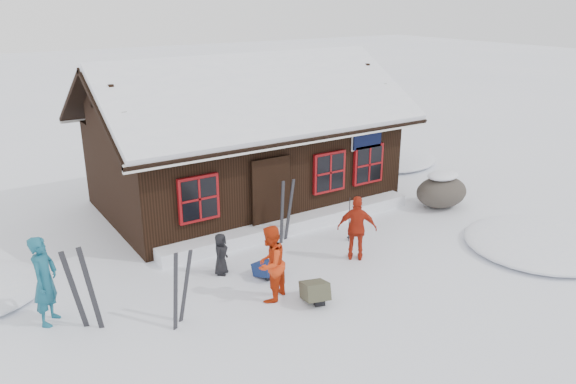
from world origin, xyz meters
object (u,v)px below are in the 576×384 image
skier_orange_right (357,228)px  ski_pair_left (181,290)px  skier_teal (45,280)px  backpack_blue (266,271)px  skier_crouched (221,254)px  boulder (442,191)px  backpack_olive (315,294)px  ski_poles (351,220)px  skier_orange_left (270,264)px

skier_orange_right → ski_pair_left: 4.57m
skier_teal → backpack_blue: 4.52m
skier_crouched → ski_pair_left: 2.08m
boulder → backpack_blue: (-6.64, -1.00, -0.34)m
skier_crouched → backpack_olive: skier_crouched is taller
ski_pair_left → ski_poles: size_ratio=1.27×
skier_teal → skier_orange_right: skier_teal is taller
skier_orange_left → ski_pair_left: size_ratio=1.07×
ski_pair_left → ski_poles: 5.30m
skier_orange_right → backpack_olive: (-1.99, -1.09, -0.61)m
boulder → backpack_blue: boulder is taller
ski_poles → backpack_blue: (-2.86, -0.57, -0.41)m
ski_poles → backpack_blue: ski_poles is taller
skier_orange_right → boulder: 4.59m
boulder → ski_poles: size_ratio=1.39×
backpack_olive → skier_crouched: bearing=132.9°
skier_teal → skier_crouched: skier_teal is taller
skier_crouched → ski_pair_left: ski_pair_left is taller
skier_orange_right → skier_orange_left: bearing=51.6°
skier_teal → backpack_blue: (4.40, -0.71, -0.74)m
backpack_olive → skier_orange_right: bearing=45.8°
boulder → ski_pair_left: bearing=-169.3°
skier_teal → ski_poles: skier_teal is taller
skier_orange_right → ski_pair_left: bearing=45.3°
boulder → ski_poles: 3.80m
skier_teal → skier_crouched: bearing=-53.6°
backpack_blue → skier_teal: bearing=162.7°
skier_orange_left → ski_poles: skier_orange_left is taller
boulder → backpack_blue: 6.72m
skier_crouched → backpack_blue: size_ratio=1.80×
skier_teal → backpack_olive: 5.21m
skier_teal → backpack_blue: size_ratio=3.29×
skier_orange_right → skier_crouched: bearing=21.8°
boulder → backpack_blue: size_ratio=3.05×
skier_orange_right → skier_crouched: (-3.03, 1.06, -0.30)m
ski_poles → backpack_blue: bearing=-168.8°
skier_orange_right → ski_pair_left: size_ratio=1.05×
boulder → backpack_olive: bearing=-158.9°
skier_crouched → ski_poles: size_ratio=0.82×
skier_orange_left → skier_orange_right: skier_orange_left is taller
skier_teal → ski_pair_left: bearing=-86.9°
skier_teal → ski_pair_left: skier_teal is taller
skier_crouched → ski_poles: 3.62m
skier_teal → backpack_olive: skier_teal is taller
skier_crouched → boulder: 7.40m
skier_teal → backpack_olive: bearing=-78.2°
skier_teal → skier_orange_right: size_ratio=1.13×
ski_poles → boulder: bearing=6.5°
ski_pair_left → backpack_blue: 2.45m
ski_pair_left → skier_orange_left: bearing=-24.8°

